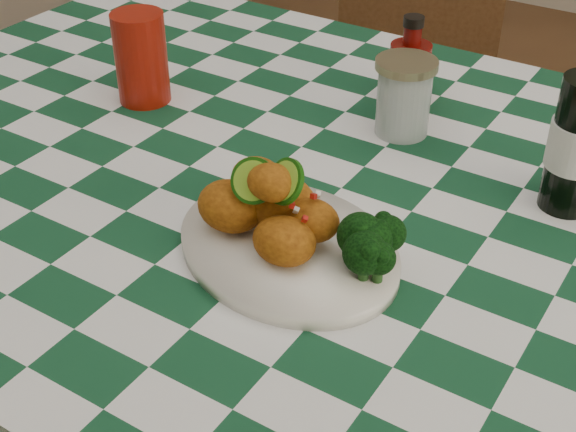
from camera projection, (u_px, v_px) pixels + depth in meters
The scene contains 8 objects.
dining_table at pixel (332, 393), 1.29m from camera, with size 1.66×1.06×0.79m, color #124225, non-canonical shape.
plate at pixel (288, 248), 0.94m from camera, with size 0.29×0.23×0.02m, color white, non-canonical shape.
fried_chicken_pile at pixel (276, 202), 0.92m from camera, with size 0.16×0.11×0.10m, color #AD5F10, non-canonical shape.
broccoli_side at pixel (370, 244), 0.88m from camera, with size 0.08×0.08×0.06m, color black, non-canonical shape.
red_tumbler at pixel (141, 58), 1.24m from camera, with size 0.08×0.08×0.14m, color maroon.
ketchup_bottle at pixel (410, 59), 1.25m from camera, with size 0.06×0.06×0.14m, color #5B0804, non-canonical shape.
mason_jar at pixel (404, 97), 1.16m from camera, with size 0.09×0.09×0.11m, color #B2BCBA, non-canonical shape.
wooden_chair_left at pixel (406, 145), 1.90m from camera, with size 0.38×0.40×0.84m, color #472814, non-canonical shape.
Camera 1 is at (0.42, -0.79, 1.36)m, focal length 50.00 mm.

